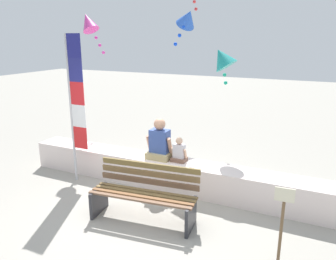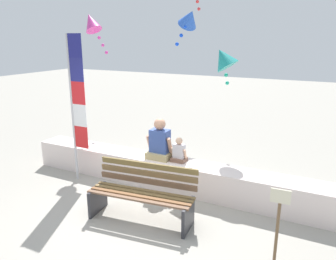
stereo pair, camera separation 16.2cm
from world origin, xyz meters
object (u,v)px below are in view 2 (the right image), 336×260
person_adult (160,143)px  park_bench (143,194)px  kite_magenta (92,23)px  sign_post (278,222)px  kite_teal (224,58)px  person_child (179,152)px  kite_blue (189,18)px  flag_banner (76,100)px

person_adult → park_bench: bearing=-74.3°
kite_magenta → sign_post: bearing=-28.8°
person_adult → kite_teal: size_ratio=0.92×
person_child → kite_magenta: kite_magenta is taller
kite_magenta → kite_blue: size_ratio=1.22×
person_adult → person_child: (0.41, 0.00, -0.13)m
kite_blue → sign_post: bearing=-49.9°
person_adult → sign_post: size_ratio=0.74×
kite_blue → sign_post: (2.53, -3.01, -2.59)m
kite_blue → kite_magenta: bearing=-173.3°
park_bench → person_adult: bearing=105.7°
kite_magenta → kite_teal: 3.39m
person_adult → flag_banner: flag_banner is taller
flag_banner → kite_magenta: (-0.90, 1.72, 1.51)m
person_child → kite_blue: size_ratio=0.56×
park_bench → kite_teal: 3.21m
person_adult → kite_teal: kite_teal is taller
park_bench → person_adult: person_adult is taller
kite_teal → sign_post: size_ratio=0.80×
park_bench → kite_teal: kite_teal is taller
sign_post → person_child: bearing=143.4°
person_adult → kite_blue: (-0.05, 1.47, 2.37)m
kite_blue → sign_post: size_ratio=0.78×
kite_magenta → kite_teal: (3.31, -0.00, -0.74)m
flag_banner → kite_blue: size_ratio=3.45×
flag_banner → sign_post: size_ratio=2.68×
kite_teal → kite_blue: 1.23m
person_adult → sign_post: (2.48, -1.53, -0.22)m
flag_banner → person_child: bearing=14.9°
park_bench → flag_banner: 2.41m
person_child → sign_post: (2.07, -1.54, -0.09)m
person_adult → flag_banner: 1.84m
kite_blue → person_child: bearing=-72.5°
park_bench → person_child: bearing=87.3°
sign_post → flag_banner: bearing=166.1°
park_bench → kite_magenta: kite_magenta is taller
park_bench → kite_teal: (0.49, 2.44, 2.03)m
person_child → kite_blue: bearing=107.5°
park_bench → flag_banner: bearing=159.3°
park_bench → person_child: size_ratio=3.70×
sign_post → kite_teal: bearing=121.2°
park_bench → person_child: (0.06, 1.25, 0.33)m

